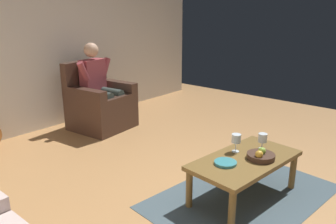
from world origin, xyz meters
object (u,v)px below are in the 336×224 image
at_px(wine_glass_near, 236,139).
at_px(decorative_dish, 225,163).
at_px(coffee_table, 245,164).
at_px(person_seated, 100,83).
at_px(wine_glass_far, 263,139).
at_px(fruit_bowl, 261,156).
at_px(armchair, 100,105).

xyz_separation_m(wine_glass_near, decorative_dish, (0.30, 0.07, -0.11)).
bearing_deg(wine_glass_near, decorative_dish, 12.93).
bearing_deg(coffee_table, person_seated, -98.84).
relative_size(coffee_table, wine_glass_far, 7.12).
distance_m(coffee_table, wine_glass_near, 0.24).
relative_size(wine_glass_near, fruit_bowl, 0.70).
relative_size(armchair, wine_glass_near, 5.54).
xyz_separation_m(coffee_table, wine_glass_far, (-0.29, 0.02, 0.16)).
bearing_deg(wine_glass_far, wine_glass_near, -36.87).
relative_size(coffee_table, wine_glass_near, 6.44).
xyz_separation_m(armchair, wine_glass_far, (0.10, 2.61, 0.16)).
xyz_separation_m(coffee_table, fruit_bowl, (-0.07, 0.11, 0.09)).
bearing_deg(wine_glass_near, wine_glass_far, 143.13).
distance_m(armchair, wine_glass_far, 2.61).
height_order(wine_glass_far, decorative_dish, wine_glass_far).
bearing_deg(person_seated, decorative_dish, 70.10).
relative_size(wine_glass_far, fruit_bowl, 0.64).
distance_m(coffee_table, fruit_bowl, 0.16).
xyz_separation_m(wine_glass_far, fruit_bowl, (0.22, 0.09, -0.08)).
height_order(coffee_table, fruit_bowl, fruit_bowl).
relative_size(person_seated, decorative_dish, 6.30).
distance_m(wine_glass_far, decorative_dish, 0.53).
height_order(armchair, fruit_bowl, armchair).
bearing_deg(fruit_bowl, armchair, -96.79).
height_order(person_seated, decorative_dish, person_seated).
height_order(armchair, decorative_dish, armchair).
relative_size(armchair, person_seated, 0.79).
height_order(fruit_bowl, decorative_dish, fruit_bowl).
height_order(armchair, coffee_table, armchair).
distance_m(armchair, person_seated, 0.33).
relative_size(armchair, coffee_table, 0.86).
bearing_deg(person_seated, armchair, -90.00).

